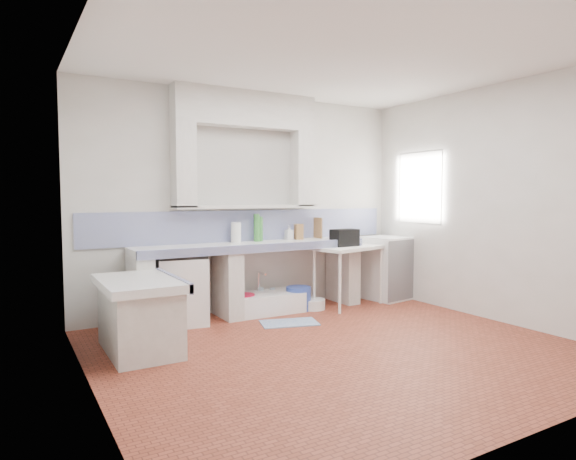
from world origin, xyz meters
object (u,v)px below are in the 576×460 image
sink (265,304)px  side_table (348,276)px  stove (182,291)px  fridge (387,268)px

sink → side_table: bearing=-9.6°
stove → side_table: bearing=4.3°
sink → side_table: (1.16, -0.22, 0.29)m
stove → fridge: fridge is taller
stove → side_table: stove is taller
side_table → fridge: fridge is taller
sink → fridge: (1.92, -0.13, 0.34)m
sink → fridge: 1.95m
side_table → stove: bearing=161.1°
fridge → stove: bearing=169.1°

